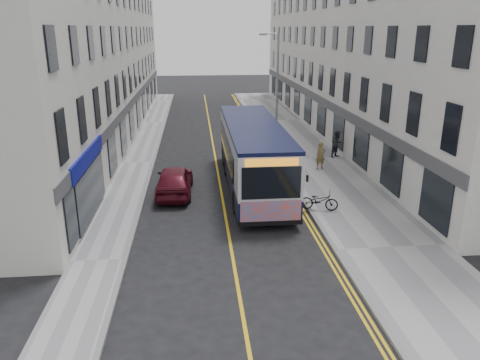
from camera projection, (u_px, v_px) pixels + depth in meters
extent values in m
plane|color=black|center=(230.00, 243.00, 18.86)|extent=(140.00, 140.00, 0.00)
cube|color=#969598|center=(311.00, 158.00, 30.76)|extent=(4.50, 64.00, 0.12)
cube|color=#969598|center=(138.00, 163.00, 29.74)|extent=(2.00, 64.00, 0.12)
cube|color=slate|center=(277.00, 159.00, 30.56)|extent=(0.18, 64.00, 0.13)
cube|color=slate|center=(153.00, 163.00, 29.83)|extent=(0.18, 64.00, 0.13)
cube|color=gold|center=(216.00, 162.00, 30.21)|extent=(0.12, 64.00, 0.01)
cube|color=gold|center=(270.00, 160.00, 30.53)|extent=(0.10, 64.00, 0.01)
cube|color=gold|center=(273.00, 160.00, 30.55)|extent=(0.10, 64.00, 0.01)
cube|color=silver|center=(352.00, 51.00, 37.76)|extent=(6.00, 46.00, 13.00)
cube|color=silver|center=(92.00, 52.00, 35.89)|extent=(6.00, 46.00, 13.00)
cylinder|color=gray|center=(277.00, 95.00, 31.25)|extent=(0.14, 0.14, 8.00)
cylinder|color=gray|center=(271.00, 34.00, 29.99)|extent=(1.00, 0.08, 0.08)
cube|color=gray|center=(263.00, 34.00, 29.96)|extent=(0.50, 0.18, 0.12)
cube|color=black|center=(253.00, 172.00, 25.15)|extent=(2.72, 11.98, 0.98)
cube|color=#B3B6BA|center=(253.00, 145.00, 24.69)|extent=(2.72, 11.98, 1.96)
cube|color=black|center=(253.00, 125.00, 24.36)|extent=(2.74, 11.98, 0.17)
cube|color=black|center=(226.00, 147.00, 25.25)|extent=(0.04, 9.37, 1.25)
cube|color=black|center=(277.00, 146.00, 25.50)|extent=(0.04, 9.37, 1.25)
cube|color=black|center=(271.00, 183.00, 19.04)|extent=(2.45, 0.04, 1.36)
cube|color=#FF4615|center=(271.00, 213.00, 19.44)|extent=(2.56, 0.04, 1.03)
cube|color=orange|center=(272.00, 163.00, 18.76)|extent=(2.18, 0.04, 0.31)
cylinder|color=black|center=(236.00, 202.00, 21.74)|extent=(0.31, 1.09, 1.09)
cylinder|color=black|center=(288.00, 200.00, 21.96)|extent=(0.31, 1.09, 1.09)
cylinder|color=black|center=(227.00, 166.00, 27.40)|extent=(0.31, 1.09, 1.09)
cylinder|color=black|center=(269.00, 165.00, 27.63)|extent=(0.31, 1.09, 1.09)
cylinder|color=black|center=(225.00, 157.00, 29.26)|extent=(0.31, 1.09, 1.09)
cylinder|color=black|center=(264.00, 156.00, 29.49)|extent=(0.31, 1.09, 1.09)
imported|color=black|center=(319.00, 201.00, 21.81)|extent=(1.84, 1.08, 0.92)
imported|color=olive|center=(321.00, 155.00, 28.11)|extent=(0.67, 0.51, 1.64)
imported|color=black|center=(337.00, 144.00, 30.62)|extent=(1.07, 1.01, 1.75)
imported|color=silver|center=(244.00, 116.00, 42.58)|extent=(1.63, 3.79, 1.22)
imported|color=#530D1B|center=(174.00, 180.00, 24.13)|extent=(1.97, 4.54, 1.52)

